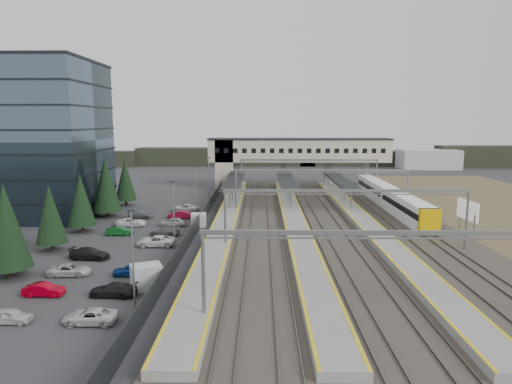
{
  "coord_description": "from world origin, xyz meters",
  "views": [
    {
      "loc": [
        2.27,
        -59.9,
        14.91
      ],
      "look_at": [
        1.36,
        10.25,
        4.0
      ],
      "focal_mm": 32.0,
      "sensor_mm": 36.0,
      "label": 1
    }
  ],
  "objects_px": {
    "relay_cabin_near": "(146,277)",
    "footbridge": "(286,153)",
    "train": "(390,198)",
    "billboard": "(468,211)",
    "office_building": "(20,139)",
    "relay_cabin_far": "(199,220)"
  },
  "relations": [
    {
      "from": "relay_cabin_near",
      "to": "billboard",
      "type": "distance_m",
      "value": 43.74
    },
    {
      "from": "footbridge",
      "to": "billboard",
      "type": "relative_size",
      "value": 7.6
    },
    {
      "from": "relay_cabin_near",
      "to": "billboard",
      "type": "height_order",
      "value": "billboard"
    },
    {
      "from": "office_building",
      "to": "billboard",
      "type": "height_order",
      "value": "office_building"
    },
    {
      "from": "relay_cabin_near",
      "to": "train",
      "type": "distance_m",
      "value": 49.25
    },
    {
      "from": "relay_cabin_near",
      "to": "relay_cabin_far",
      "type": "height_order",
      "value": "relay_cabin_near"
    },
    {
      "from": "relay_cabin_near",
      "to": "train",
      "type": "height_order",
      "value": "train"
    },
    {
      "from": "relay_cabin_far",
      "to": "billboard",
      "type": "distance_m",
      "value": 36.88
    },
    {
      "from": "relay_cabin_near",
      "to": "footbridge",
      "type": "height_order",
      "value": "footbridge"
    },
    {
      "from": "relay_cabin_far",
      "to": "train",
      "type": "relative_size",
      "value": 0.06
    },
    {
      "from": "relay_cabin_near",
      "to": "billboard",
      "type": "bearing_deg",
      "value": 29.37
    },
    {
      "from": "train",
      "to": "billboard",
      "type": "bearing_deg",
      "value": -69.39
    },
    {
      "from": "relay_cabin_far",
      "to": "train",
      "type": "height_order",
      "value": "train"
    },
    {
      "from": "office_building",
      "to": "relay_cabin_near",
      "type": "distance_m",
      "value": 44.45
    },
    {
      "from": "relay_cabin_far",
      "to": "office_building",
      "type": "bearing_deg",
      "value": 163.85
    },
    {
      "from": "relay_cabin_near",
      "to": "footbridge",
      "type": "bearing_deg",
      "value": 75.87
    },
    {
      "from": "relay_cabin_near",
      "to": "train",
      "type": "bearing_deg",
      "value": 49.31
    },
    {
      "from": "billboard",
      "to": "office_building",
      "type": "bearing_deg",
      "value": 170.24
    },
    {
      "from": "relay_cabin_near",
      "to": "train",
      "type": "relative_size",
      "value": 0.08
    },
    {
      "from": "office_building",
      "to": "billboard",
      "type": "xyz_separation_m",
      "value": [
        65.98,
        -11.35,
        -9.28
      ]
    },
    {
      "from": "footbridge",
      "to": "billboard",
      "type": "distance_m",
      "value": 47.24
    },
    {
      "from": "relay_cabin_near",
      "to": "billboard",
      "type": "relative_size",
      "value": 0.6
    }
  ]
}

